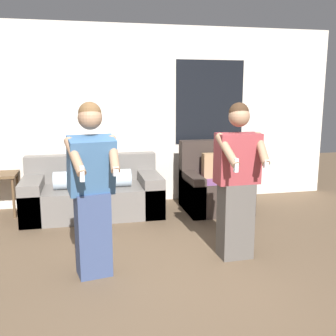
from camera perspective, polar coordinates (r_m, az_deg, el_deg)
name	(u,v)px	position (r m, az deg, el deg)	size (l,w,h in m)	color
ground_plane	(181,302)	(3.44, 1.97, -18.90)	(14.00, 14.00, 0.00)	brown
wall_back	(133,116)	(6.09, -5.15, 7.57)	(6.52, 0.07, 2.70)	silver
couch	(93,194)	(5.69, -10.82, -3.67)	(1.89, 0.96, 0.80)	slate
armchair	(214,187)	(5.83, 6.75, -2.77)	(0.90, 0.84, 1.00)	#332823
side_table	(1,180)	(5.97, -23.03, -1.65)	(0.43, 0.47, 0.75)	brown
person_left	(92,191)	(3.65, -10.95, -3.27)	(0.47, 0.56, 1.63)	#384770
person_right	(237,182)	(4.07, 9.98, -2.04)	(0.50, 0.47, 1.61)	#56514C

